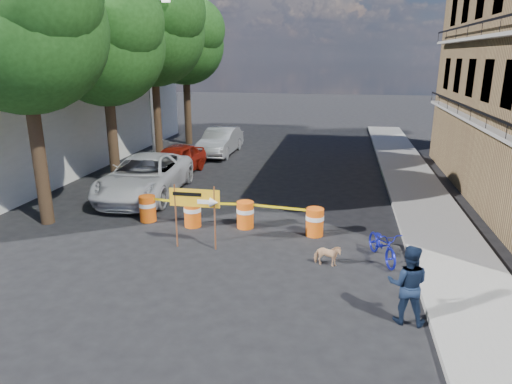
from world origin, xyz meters
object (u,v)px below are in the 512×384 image
at_px(detour_sign, 201,203).
at_px(sedan_silver, 221,141).
at_px(dog, 327,255).
at_px(suv_white, 145,176).
at_px(sedan_red, 175,160).
at_px(barrel_far_right, 315,221).
at_px(bicycle, 384,230).
at_px(pedestrian, 408,284).
at_px(barrel_far_left, 148,208).
at_px(barrel_mid_right, 245,214).
at_px(barrel_mid_left, 193,213).

xyz_separation_m(detour_sign, sedan_silver, (-2.98, 13.28, -0.66)).
bearing_deg(dog, suv_white, 61.10).
bearing_deg(suv_white, sedan_red, 86.72).
height_order(barrel_far_right, dog, barrel_far_right).
bearing_deg(bicycle, pedestrian, -104.20).
height_order(barrel_far_left, barrel_mid_right, same).
distance_m(barrel_far_left, barrel_mid_left, 1.70).
height_order(pedestrian, sedan_red, pedestrian).
height_order(barrel_mid_right, suv_white, suv_white).
distance_m(pedestrian, dog, 3.04).
bearing_deg(sedan_silver, bicycle, -56.19).
height_order(dog, sedan_red, sedan_red).
height_order(barrel_mid_left, dog, barrel_mid_left).
distance_m(barrel_far_right, bicycle, 2.52).
bearing_deg(barrel_mid_right, detour_sign, -114.67).
xyz_separation_m(barrel_far_left, barrel_mid_left, (1.69, -0.21, 0.00)).
relative_size(barrel_far_left, sedan_silver, 0.19).
height_order(barrel_far_right, suv_white, suv_white).
relative_size(barrel_far_left, barrel_far_right, 1.00).
height_order(barrel_mid_left, sedan_red, sedan_red).
distance_m(detour_sign, sedan_red, 9.15).
bearing_deg(barrel_far_right, suv_white, 156.54).
bearing_deg(dog, sedan_silver, 31.64).
bearing_deg(bicycle, detour_sign, 162.82).
relative_size(bicycle, dog, 2.39).
distance_m(barrel_far_right, suv_white, 7.72).
height_order(barrel_mid_left, suv_white, suv_white).
bearing_deg(sedan_red, pedestrian, -42.44).
xyz_separation_m(barrel_far_left, barrel_mid_right, (3.45, -0.00, 0.00)).
height_order(bicycle, sedan_silver, bicycle).
bearing_deg(barrel_mid_left, barrel_mid_right, 6.72).
height_order(suv_white, sedan_silver, suv_white).
distance_m(bicycle, sedan_silver, 15.45).
relative_size(sedan_red, sedan_silver, 0.91).
distance_m(barrel_mid_left, suv_white, 4.27).
relative_size(barrel_far_right, sedan_red, 0.21).
bearing_deg(barrel_far_right, bicycle, -37.42).
bearing_deg(detour_sign, barrel_mid_left, 116.60).
xyz_separation_m(barrel_mid_right, pedestrian, (4.54, -4.86, 0.41)).
distance_m(suv_white, sedan_red, 3.53).
bearing_deg(sedan_silver, detour_sign, -75.38).
relative_size(barrel_mid_left, barrel_mid_right, 1.00).
bearing_deg(dog, barrel_far_left, 74.47).
xyz_separation_m(barrel_mid_left, sedan_silver, (-2.10, 11.56, 0.29)).
bearing_deg(barrel_far_left, sedan_silver, 92.09).
relative_size(barrel_mid_left, bicycle, 0.50).
relative_size(barrel_mid_left, dog, 1.21).
xyz_separation_m(dog, sedan_silver, (-6.66, 13.79, 0.45)).
xyz_separation_m(suv_white, sedan_red, (0.00, 3.52, -0.10)).
relative_size(detour_sign, bicycle, 1.09).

